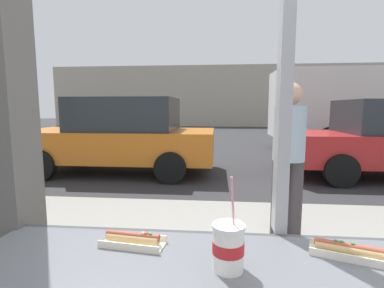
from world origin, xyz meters
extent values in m
plane|color=#2D2D30|center=(0.00, 8.00, 0.00)|extent=(60.00, 60.00, 0.00)
cube|color=gray|center=(0.00, 1.60, 0.06)|extent=(16.00, 2.80, 0.12)
cube|color=#404245|center=(0.00, 0.03, 0.97)|extent=(2.24, 0.02, 0.02)
cube|color=#9E9EA3|center=(0.00, 0.08, 1.64)|extent=(0.05, 0.08, 1.33)
cube|color=#A89E8E|center=(0.00, 22.52, 2.44)|extent=(28.00, 1.20, 4.89)
cylinder|color=white|center=(-0.23, -0.24, 1.05)|extent=(0.10, 0.10, 0.14)
cylinder|color=red|center=(-0.23, -0.24, 1.06)|extent=(0.10, 0.10, 0.04)
cylinder|color=black|center=(-0.23, -0.24, 1.11)|extent=(0.09, 0.09, 0.01)
cylinder|color=white|center=(-0.23, -0.24, 1.12)|extent=(0.10, 0.10, 0.01)
cylinder|color=pink|center=(-0.21, -0.24, 1.19)|extent=(0.02, 0.03, 0.20)
cube|color=beige|center=(-0.58, -0.11, 0.98)|extent=(0.25, 0.12, 0.01)
cube|color=beige|center=(-0.58, -0.15, 0.99)|extent=(0.24, 0.04, 0.03)
cube|color=beige|center=(-0.57, -0.06, 0.99)|extent=(0.24, 0.04, 0.03)
cylinder|color=tan|center=(-0.58, -0.11, 1.01)|extent=(0.21, 0.07, 0.04)
cylinder|color=brown|center=(-0.58, -0.11, 1.02)|extent=(0.21, 0.05, 0.03)
cube|color=#337A2D|center=(-0.51, -0.12, 1.03)|extent=(0.02, 0.01, 0.01)
cube|color=red|center=(-0.52, -0.11, 1.03)|extent=(0.01, 0.01, 0.01)
cube|color=beige|center=(-0.53, -0.11, 1.03)|extent=(0.01, 0.01, 0.01)
cube|color=silver|center=(0.19, -0.12, 0.98)|extent=(0.26, 0.16, 0.01)
cube|color=silver|center=(0.18, -0.16, 0.99)|extent=(0.24, 0.09, 0.03)
cube|color=silver|center=(0.20, -0.09, 0.99)|extent=(0.24, 0.09, 0.03)
cylinder|color=tan|center=(0.19, -0.12, 1.01)|extent=(0.21, 0.11, 0.04)
cylinder|color=#9E4733|center=(0.19, -0.12, 1.02)|extent=(0.21, 0.10, 0.03)
cube|color=#337A2D|center=(0.17, -0.12, 1.03)|extent=(0.01, 0.01, 0.01)
cube|color=#337A2D|center=(0.15, -0.11, 1.03)|extent=(0.02, 0.02, 0.01)
cube|color=#337A2D|center=(0.20, -0.13, 1.03)|extent=(0.01, 0.01, 0.01)
cube|color=orange|center=(-2.54, 5.25, 0.65)|extent=(4.37, 1.84, 0.67)
cube|color=#282D33|center=(-2.36, 5.25, 1.35)|extent=(2.27, 1.62, 0.73)
cylinder|color=black|center=(-1.19, 6.18, 0.32)|extent=(0.64, 0.18, 0.64)
cylinder|color=black|center=(-1.19, 4.33, 0.32)|extent=(0.64, 0.18, 0.64)
cylinder|color=black|center=(-3.90, 6.18, 0.32)|extent=(0.64, 0.18, 0.64)
cylinder|color=black|center=(-3.90, 4.33, 0.32)|extent=(0.64, 0.18, 0.64)
cylinder|color=black|center=(2.07, 6.14, 0.32)|extent=(0.64, 0.18, 0.64)
cylinder|color=black|center=(2.07, 4.36, 0.32)|extent=(0.64, 0.18, 0.64)
cube|color=silver|center=(4.31, 9.45, 1.63)|extent=(5.11, 2.20, 2.36)
cylinder|color=black|center=(3.37, 10.55, 0.45)|extent=(0.90, 0.24, 0.90)
cylinder|color=black|center=(3.37, 8.35, 0.45)|extent=(0.90, 0.24, 0.90)
cylinder|color=#413A3E|center=(0.38, 1.87, 0.54)|extent=(0.14, 0.14, 0.84)
cylinder|color=#413A3E|center=(0.56, 1.87, 0.54)|extent=(0.14, 0.14, 0.84)
cylinder|color=#95ABBB|center=(0.47, 1.87, 1.24)|extent=(0.32, 0.32, 0.56)
sphere|color=tan|center=(0.47, 1.87, 1.64)|extent=(0.22, 0.22, 0.22)
camera|label=1|loc=(-0.26, -1.09, 1.49)|focal=26.50mm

